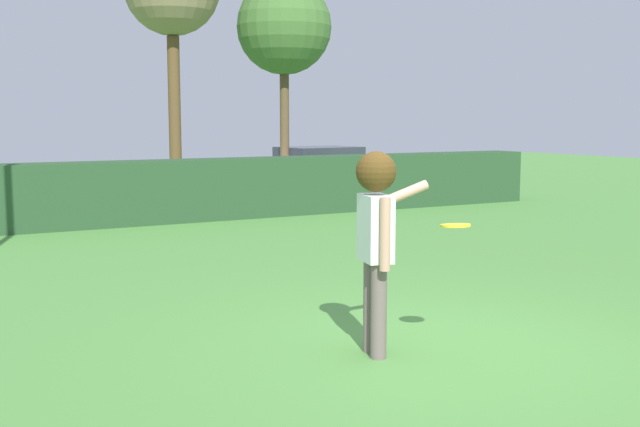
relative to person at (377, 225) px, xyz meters
The scene contains 6 objects.
ground_plane 1.29m from the person, ahead, with size 60.00×60.00×0.00m, color #508E3F.
person is the anchor object (origin of this frame).
frisbee 0.69m from the person, 26.79° to the right, with size 0.26×0.26×0.04m.
hedge_row 9.55m from the person, 86.64° to the left, with size 19.19×0.90×1.24m, color #284A2A.
parked_car_white 15.90m from the person, 63.10° to the left, with size 4.36×2.19×1.25m.
willow_tree 15.69m from the person, 66.79° to the left, with size 2.62×2.62×5.88m.
Camera 1 is at (-4.20, -5.52, 2.08)m, focal length 43.79 mm.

